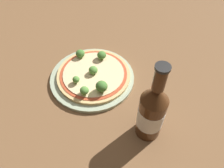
# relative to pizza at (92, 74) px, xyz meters

# --- Properties ---
(ground_plane) EXTENTS (3.00, 3.00, 0.00)m
(ground_plane) POSITION_rel_pizza_xyz_m (0.00, 0.00, -0.02)
(ground_plane) COLOR brown
(plate) EXTENTS (0.27, 0.27, 0.01)m
(plate) POSITION_rel_pizza_xyz_m (0.00, -0.00, -0.01)
(plate) COLOR #A3B293
(plate) RESTS_ON ground_plane
(pizza) EXTENTS (0.24, 0.24, 0.01)m
(pizza) POSITION_rel_pizza_xyz_m (0.00, 0.00, 0.00)
(pizza) COLOR tan
(pizza) RESTS_ON plate
(broccoli_floret_0) EXTENTS (0.03, 0.03, 0.03)m
(broccoli_floret_0) POSITION_rel_pizza_xyz_m (0.07, -0.05, 0.02)
(broccoli_floret_0) COLOR #89A866
(broccoli_floret_0) RESTS_ON pizza
(broccoli_floret_1) EXTENTS (0.02, 0.02, 0.02)m
(broccoli_floret_1) POSITION_rel_pizza_xyz_m (0.02, -0.06, 0.02)
(broccoli_floret_1) COLOR #89A866
(broccoli_floret_1) RESTS_ON pizza
(broccoli_floret_2) EXTENTS (0.04, 0.04, 0.04)m
(broccoli_floret_2) POSITION_rel_pizza_xyz_m (0.08, 0.00, 0.03)
(broccoli_floret_2) COLOR #89A866
(broccoli_floret_2) RESTS_ON pizza
(broccoli_floret_3) EXTENTS (0.03, 0.03, 0.03)m
(broccoli_floret_3) POSITION_rel_pizza_xyz_m (-0.05, 0.05, 0.02)
(broccoli_floret_3) COLOR #89A866
(broccoli_floret_3) RESTS_ON pizza
(broccoli_floret_4) EXTENTS (0.03, 0.03, 0.03)m
(broccoli_floret_4) POSITION_rel_pizza_xyz_m (0.00, 0.00, 0.02)
(broccoli_floret_4) COLOR #89A866
(broccoli_floret_4) RESTS_ON pizza
(broccoli_floret_5) EXTENTS (0.03, 0.03, 0.03)m
(broccoli_floret_5) POSITION_rel_pizza_xyz_m (-0.09, -0.01, 0.02)
(broccoli_floret_5) COLOR #89A866
(broccoli_floret_5) RESTS_ON pizza
(beer_bottle) EXTENTS (0.07, 0.07, 0.25)m
(beer_bottle) POSITION_rel_pizza_xyz_m (0.24, 0.08, 0.07)
(beer_bottle) COLOR #472814
(beer_bottle) RESTS_ON ground_plane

